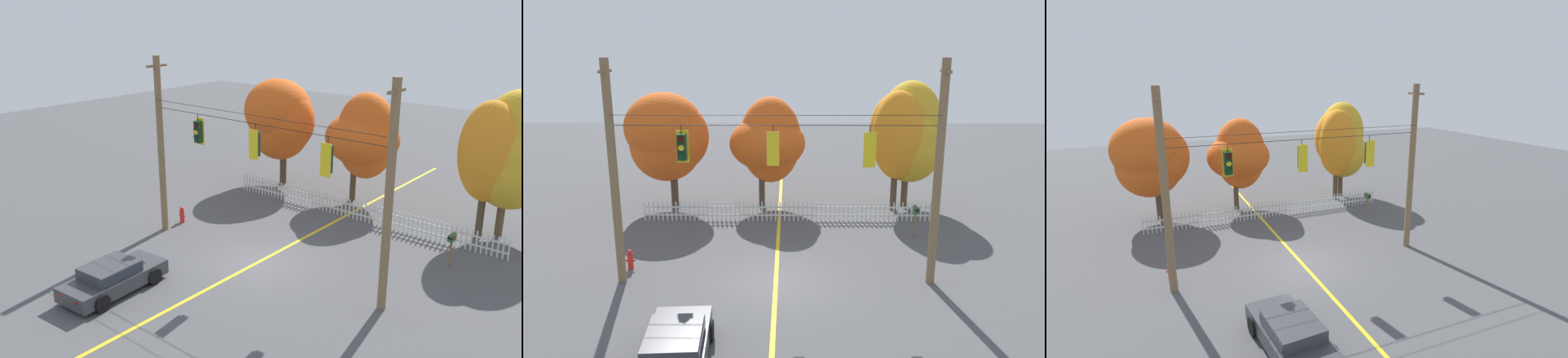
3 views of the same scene
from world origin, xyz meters
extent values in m
plane|color=#4C4C4F|center=(0.00, 0.00, 0.00)|extent=(80.00, 80.00, 0.00)
cube|color=gold|center=(0.00, 0.00, 0.00)|extent=(0.16, 36.00, 0.01)
cylinder|color=brown|center=(-5.69, 0.00, 4.05)|extent=(0.31, 0.31, 8.10)
cylinder|color=brown|center=(5.69, 0.00, 4.05)|extent=(0.31, 0.31, 8.10)
cube|color=brown|center=(-5.69, 0.00, 7.65)|extent=(0.10, 1.10, 0.10)
cube|color=brown|center=(5.69, 0.00, 7.65)|extent=(0.10, 1.10, 0.10)
cylinder|color=black|center=(0.00, 0.00, 5.84)|extent=(11.18, 0.02, 0.02)
cylinder|color=black|center=(0.00, -0.25, 6.22)|extent=(11.18, 0.02, 0.02)
cylinder|color=black|center=(-3.24, 0.00, 5.68)|extent=(0.03, 0.03, 0.30)
cube|color=yellow|center=(-3.24, 0.13, 5.07)|extent=(0.43, 0.02, 1.14)
cube|color=black|center=(-3.24, 0.00, 5.07)|extent=(0.30, 0.24, 0.92)
cylinder|color=#410706|center=(-3.24, -0.14, 5.38)|extent=(0.20, 0.03, 0.20)
cube|color=black|center=(-3.24, -0.18, 5.49)|extent=(0.22, 0.12, 0.06)
cylinder|color=yellow|center=(-3.24, -0.14, 5.07)|extent=(0.20, 0.03, 0.20)
cube|color=black|center=(-3.24, -0.18, 5.19)|extent=(0.22, 0.12, 0.06)
cylinder|color=#073513|center=(-3.24, -0.14, 4.76)|extent=(0.20, 0.03, 0.20)
cube|color=black|center=(-3.24, -0.18, 4.88)|extent=(0.22, 0.12, 0.06)
cylinder|color=black|center=(-0.07, 0.00, 5.68)|extent=(0.03, 0.03, 0.31)
cube|color=yellow|center=(-0.07, -0.13, 5.04)|extent=(0.43, 0.02, 1.19)
cube|color=#1E3323|center=(-0.07, 0.00, 5.04)|extent=(0.30, 0.24, 0.96)
cylinder|color=#410706|center=(-0.07, 0.14, 5.36)|extent=(0.20, 0.03, 0.20)
cube|color=#1E3323|center=(-0.07, 0.18, 5.48)|extent=(0.22, 0.12, 0.06)
cylinder|color=yellow|center=(-0.07, 0.14, 5.04)|extent=(0.20, 0.03, 0.20)
cube|color=#1E3323|center=(-0.07, 0.18, 5.16)|extent=(0.22, 0.12, 0.06)
cylinder|color=#073513|center=(-0.07, 0.14, 4.72)|extent=(0.20, 0.03, 0.20)
cube|color=#1E3323|center=(-0.07, 0.18, 4.84)|extent=(0.22, 0.12, 0.06)
cylinder|color=black|center=(3.25, 0.00, 5.67)|extent=(0.03, 0.03, 0.33)
cube|color=yellow|center=(3.25, -0.13, 5.01)|extent=(0.43, 0.02, 1.23)
cube|color=black|center=(3.25, 0.00, 5.01)|extent=(0.30, 0.24, 0.99)
cylinder|color=#410706|center=(3.25, 0.14, 5.34)|extent=(0.20, 0.03, 0.20)
cube|color=black|center=(3.25, 0.18, 5.45)|extent=(0.22, 0.12, 0.06)
cylinder|color=yellow|center=(3.25, 0.14, 5.01)|extent=(0.20, 0.03, 0.20)
cube|color=black|center=(3.25, 0.18, 5.12)|extent=(0.22, 0.12, 0.06)
cylinder|color=#073513|center=(3.25, 0.14, 4.68)|extent=(0.20, 0.03, 0.20)
cube|color=black|center=(3.25, 0.18, 4.79)|extent=(0.22, 0.12, 0.06)
cube|color=silver|center=(-6.70, 6.81, 0.49)|extent=(0.06, 0.04, 0.98)
cube|color=silver|center=(-6.47, 6.81, 0.49)|extent=(0.06, 0.04, 0.98)
cube|color=silver|center=(-6.25, 6.81, 0.49)|extent=(0.06, 0.04, 0.98)
cube|color=silver|center=(-6.02, 6.81, 0.49)|extent=(0.06, 0.04, 0.98)
cube|color=silver|center=(-5.80, 6.81, 0.49)|extent=(0.06, 0.04, 0.98)
cube|color=silver|center=(-5.57, 6.81, 0.49)|extent=(0.06, 0.04, 0.98)
cube|color=silver|center=(-5.35, 6.81, 0.49)|extent=(0.06, 0.04, 0.98)
cube|color=silver|center=(-5.12, 6.81, 0.49)|extent=(0.06, 0.04, 0.98)
cube|color=silver|center=(-4.90, 6.81, 0.49)|extent=(0.06, 0.04, 0.98)
cube|color=silver|center=(-4.67, 6.81, 0.49)|extent=(0.06, 0.04, 0.98)
cube|color=silver|center=(-4.45, 6.81, 0.49)|extent=(0.06, 0.04, 0.98)
cube|color=silver|center=(-4.22, 6.81, 0.49)|extent=(0.06, 0.04, 0.98)
cube|color=silver|center=(-4.00, 6.81, 0.49)|extent=(0.06, 0.04, 0.98)
cube|color=silver|center=(-3.77, 6.81, 0.49)|extent=(0.06, 0.04, 0.98)
cube|color=silver|center=(-3.55, 6.81, 0.49)|extent=(0.06, 0.04, 0.98)
cube|color=silver|center=(-3.32, 6.81, 0.49)|extent=(0.06, 0.04, 0.98)
cube|color=silver|center=(-3.10, 6.81, 0.49)|extent=(0.06, 0.04, 0.98)
cube|color=silver|center=(-2.87, 6.81, 0.49)|extent=(0.06, 0.04, 0.98)
cube|color=silver|center=(-2.65, 6.81, 0.49)|extent=(0.06, 0.04, 0.98)
cube|color=silver|center=(-2.42, 6.81, 0.49)|extent=(0.06, 0.04, 0.98)
cube|color=silver|center=(-2.20, 6.81, 0.49)|extent=(0.06, 0.04, 0.98)
cube|color=silver|center=(-1.97, 6.81, 0.49)|extent=(0.06, 0.04, 0.98)
cube|color=silver|center=(-1.75, 6.81, 0.49)|extent=(0.06, 0.04, 0.98)
cube|color=silver|center=(-1.52, 6.81, 0.49)|extent=(0.06, 0.04, 0.98)
cube|color=silver|center=(-1.30, 6.81, 0.49)|extent=(0.06, 0.04, 0.98)
cube|color=silver|center=(-1.07, 6.81, 0.49)|extent=(0.06, 0.04, 0.98)
cube|color=silver|center=(-0.85, 6.81, 0.49)|extent=(0.06, 0.04, 0.98)
cube|color=silver|center=(-0.62, 6.81, 0.49)|extent=(0.06, 0.04, 0.98)
cube|color=silver|center=(-0.40, 6.81, 0.49)|extent=(0.06, 0.04, 0.98)
cube|color=silver|center=(-0.17, 6.81, 0.49)|extent=(0.06, 0.04, 0.98)
cube|color=silver|center=(0.05, 6.81, 0.49)|extent=(0.06, 0.04, 0.98)
cube|color=silver|center=(0.28, 6.81, 0.49)|extent=(0.06, 0.04, 0.98)
cube|color=silver|center=(0.50, 6.81, 0.49)|extent=(0.06, 0.04, 0.98)
cube|color=silver|center=(0.73, 6.81, 0.49)|extent=(0.06, 0.04, 0.98)
cube|color=silver|center=(0.95, 6.81, 0.49)|extent=(0.06, 0.04, 0.98)
cube|color=silver|center=(1.18, 6.81, 0.49)|extent=(0.06, 0.04, 0.98)
cube|color=silver|center=(1.40, 6.81, 0.49)|extent=(0.06, 0.04, 0.98)
cube|color=silver|center=(1.63, 6.81, 0.49)|extent=(0.06, 0.04, 0.98)
cube|color=silver|center=(1.85, 6.81, 0.49)|extent=(0.06, 0.04, 0.98)
cube|color=silver|center=(2.08, 6.81, 0.49)|extent=(0.06, 0.04, 0.98)
cube|color=silver|center=(2.30, 6.81, 0.49)|extent=(0.06, 0.04, 0.98)
cube|color=silver|center=(2.53, 6.81, 0.49)|extent=(0.06, 0.04, 0.98)
cube|color=silver|center=(2.75, 6.81, 0.49)|extent=(0.06, 0.04, 0.98)
cube|color=silver|center=(2.98, 6.81, 0.49)|extent=(0.06, 0.04, 0.98)
cube|color=silver|center=(3.20, 6.81, 0.49)|extent=(0.06, 0.04, 0.98)
cube|color=silver|center=(3.43, 6.81, 0.49)|extent=(0.06, 0.04, 0.98)
cube|color=silver|center=(3.65, 6.81, 0.49)|extent=(0.06, 0.04, 0.98)
cube|color=silver|center=(3.88, 6.81, 0.49)|extent=(0.06, 0.04, 0.98)
cube|color=silver|center=(4.10, 6.81, 0.49)|extent=(0.06, 0.04, 0.98)
cube|color=silver|center=(4.33, 6.81, 0.49)|extent=(0.06, 0.04, 0.98)
cube|color=silver|center=(4.55, 6.81, 0.49)|extent=(0.06, 0.04, 0.98)
cube|color=silver|center=(4.78, 6.81, 0.49)|extent=(0.06, 0.04, 0.98)
cube|color=silver|center=(5.00, 6.81, 0.49)|extent=(0.06, 0.04, 0.98)
cube|color=silver|center=(5.23, 6.81, 0.49)|extent=(0.06, 0.04, 0.98)
cube|color=silver|center=(5.45, 6.81, 0.49)|extent=(0.06, 0.04, 0.98)
cube|color=silver|center=(5.68, 6.81, 0.49)|extent=(0.06, 0.04, 0.98)
cube|color=silver|center=(5.90, 6.81, 0.49)|extent=(0.06, 0.04, 0.98)
cube|color=silver|center=(6.13, 6.81, 0.49)|extent=(0.06, 0.04, 0.98)
cube|color=silver|center=(6.35, 6.81, 0.49)|extent=(0.06, 0.04, 0.98)
cube|color=silver|center=(6.58, 6.81, 0.49)|extent=(0.06, 0.04, 0.98)
cube|color=silver|center=(6.80, 6.81, 0.49)|extent=(0.06, 0.04, 0.98)
cube|color=silver|center=(7.03, 6.81, 0.49)|extent=(0.06, 0.04, 0.98)
cube|color=silver|center=(7.25, 6.81, 0.49)|extent=(0.06, 0.04, 0.98)
cube|color=silver|center=(7.48, 6.81, 0.49)|extent=(0.06, 0.04, 0.98)
cube|color=silver|center=(7.70, 6.81, 0.49)|extent=(0.06, 0.04, 0.98)
cube|color=silver|center=(7.93, 6.81, 0.49)|extent=(0.06, 0.04, 0.98)
cube|color=silver|center=(0.62, 6.84, 0.29)|extent=(14.62, 0.03, 0.08)
cube|color=silver|center=(0.62, 6.84, 0.70)|extent=(14.62, 0.03, 0.08)
cylinder|color=#473828|center=(-5.68, 9.15, 1.15)|extent=(0.39, 0.39, 2.29)
ellipsoid|color=#DB5619|center=(-6.01, 9.19, 3.42)|extent=(3.79, 3.24, 3.93)
ellipsoid|color=#DB5619|center=(-5.49, 9.06, 3.86)|extent=(3.55, 2.97, 3.76)
ellipsoid|color=#DB5619|center=(-6.05, 9.07, 4.33)|extent=(4.10, 3.60, 3.68)
cylinder|color=#473828|center=(-0.97, 9.18, 1.10)|extent=(0.32, 0.32, 2.21)
ellipsoid|color=#DB5619|center=(-0.50, 9.49, 3.60)|extent=(3.26, 2.82, 4.60)
ellipsoid|color=#DB5619|center=(-0.66, 9.36, 3.45)|extent=(4.02, 3.54, 2.88)
cylinder|color=#473828|center=(6.02, 8.70, 1.36)|extent=(0.33, 0.33, 2.72)
ellipsoid|color=orange|center=(6.08, 8.58, 4.02)|extent=(2.66, 2.27, 4.58)
ellipsoid|color=orange|center=(6.20, 9.17, 4.27)|extent=(3.00, 2.62, 3.89)
cylinder|color=brown|center=(6.72, 9.29, 1.08)|extent=(0.35, 0.35, 2.16)
ellipsoid|color=gold|center=(6.89, 9.34, 3.15)|extent=(3.29, 3.19, 3.51)
ellipsoid|color=gold|center=(6.92, 8.92, 3.65)|extent=(2.60, 2.26, 3.50)
ellipsoid|color=gold|center=(6.90, 9.58, 4.50)|extent=(3.23, 2.87, 4.46)
cube|color=#38383D|center=(-2.59, -5.20, 0.45)|extent=(1.94, 4.11, 0.55)
cube|color=#38383D|center=(-2.58, -5.35, 0.94)|extent=(1.60, 2.02, 0.42)
cube|color=#232D38|center=(-2.58, -5.35, 0.94)|extent=(1.62, 1.94, 0.27)
cylinder|color=black|center=(-3.50, -4.02, 0.32)|extent=(0.22, 0.65, 0.64)
cylinder|color=black|center=(-1.84, -3.90, 0.32)|extent=(0.22, 0.65, 0.64)
cube|color=white|center=(-3.18, -3.25, 0.55)|extent=(0.20, 0.05, 0.10)
cube|color=white|center=(-2.27, -3.19, 0.55)|extent=(0.20, 0.05, 0.10)
cylinder|color=red|center=(-5.72, 1.11, 0.32)|extent=(0.22, 0.22, 0.63)
sphere|color=red|center=(-5.72, 1.11, 0.70)|extent=(0.20, 0.20, 0.20)
cylinder|color=red|center=(-5.87, 1.11, 0.35)|extent=(0.08, 0.08, 0.08)
cylinder|color=red|center=(-5.57, 1.11, 0.35)|extent=(0.08, 0.08, 0.08)
cube|color=brown|center=(6.24, 4.74, 0.56)|extent=(0.08, 0.08, 1.13)
cube|color=#2D4C2D|center=(6.24, 4.74, 1.24)|extent=(0.22, 0.44, 0.20)
cylinder|color=#2D4C2D|center=(6.24, 4.74, 1.34)|extent=(0.22, 0.44, 0.22)
cube|color=red|center=(6.37, 4.64, 1.35)|extent=(0.02, 0.08, 0.12)
camera|label=1|loc=(13.64, -16.24, 10.31)|focal=38.88mm
camera|label=2|loc=(0.46, -17.46, 8.50)|focal=35.42mm
camera|label=3|loc=(-6.35, -15.39, 8.36)|focal=27.29mm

